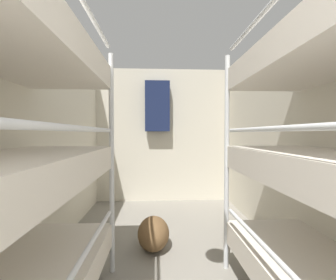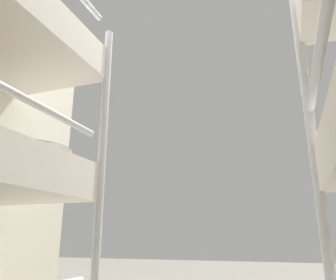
{
  "view_description": "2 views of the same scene",
  "coord_description": "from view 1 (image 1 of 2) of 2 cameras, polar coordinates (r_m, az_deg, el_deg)",
  "views": [
    {
      "loc": [
        -0.12,
        0.31,
        1.25
      ],
      "look_at": [
        0.01,
        2.87,
        1.18
      ],
      "focal_mm": 24.0,
      "sensor_mm": 36.0,
      "label": 1
    },
    {
      "loc": [
        -0.39,
        2.07,
        0.76
      ],
      "look_at": [
        0.1,
        0.7,
        1.2
      ],
      "focal_mm": 35.0,
      "sensor_mm": 36.0,
      "label": 2
    }
  ],
  "objects": [
    {
      "name": "wall_left",
      "position": [
        2.23,
        -33.42,
        0.54
      ],
      "size": [
        0.06,
        4.59,
        2.44
      ],
      "color": "beige",
      "rests_on": "ground_plane"
    },
    {
      "name": "wall_right",
      "position": [
        2.36,
        32.62,
        0.6
      ],
      "size": [
        0.06,
        4.59,
        2.44
      ],
      "color": "beige",
      "rests_on": "ground_plane"
    },
    {
      "name": "wall_back",
      "position": [
        4.19,
        -1.28,
        1.2
      ],
      "size": [
        2.57,
        0.06,
        2.44
      ],
      "color": "beige",
      "rests_on": "ground_plane"
    },
    {
      "name": "duffel_bag",
      "position": [
        2.64,
        -3.72,
        -22.54
      ],
      "size": [
        0.34,
        0.48,
        0.34
      ],
      "color": "brown",
      "rests_on": "ground_plane"
    },
    {
      "name": "hanging_coat",
      "position": [
        4.07,
        -2.71,
        8.56
      ],
      "size": [
        0.44,
        0.12,
        0.9
      ],
      "color": "#192347"
    }
  ]
}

